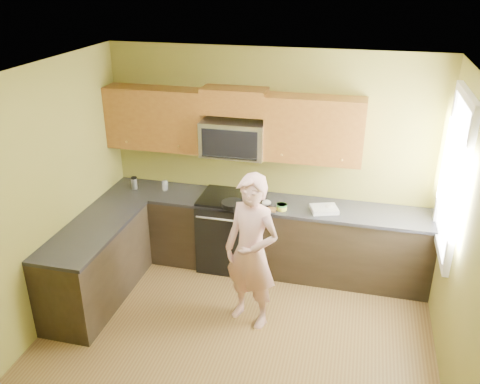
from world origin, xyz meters
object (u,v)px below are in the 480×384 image
(butter_tub, at_px, (282,210))
(microwave, at_px, (234,155))
(frying_pan, at_px, (233,206))
(woman, at_px, (252,252))
(travel_mug, at_px, (135,189))
(stove, at_px, (232,231))

(butter_tub, bearing_deg, microwave, 157.23)
(frying_pan, bearing_deg, microwave, 80.70)
(woman, bearing_deg, frying_pan, 138.38)
(woman, bearing_deg, butter_tub, 100.92)
(frying_pan, xyz_separation_m, butter_tub, (0.57, 0.11, -0.03))
(travel_mug, bearing_deg, stove, -0.00)
(microwave, xyz_separation_m, travel_mug, (-1.28, -0.12, -0.53))
(stove, bearing_deg, microwave, 90.00)
(stove, height_order, microwave, microwave)
(stove, bearing_deg, butter_tub, -12.74)
(woman, relative_size, travel_mug, 10.51)
(microwave, distance_m, frying_pan, 0.63)
(frying_pan, relative_size, butter_tub, 3.70)
(stove, bearing_deg, woman, -64.93)
(microwave, xyz_separation_m, woman, (0.49, -1.16, -0.60))
(stove, xyz_separation_m, butter_tub, (0.65, -0.15, 0.45))
(butter_tub, distance_m, travel_mug, 1.93)
(microwave, bearing_deg, frying_pan, -78.00)
(stove, height_order, travel_mug, travel_mug)
(butter_tub, bearing_deg, frying_pan, -169.09)
(frying_pan, relative_size, travel_mug, 2.87)
(microwave, bearing_deg, butter_tub, -22.77)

